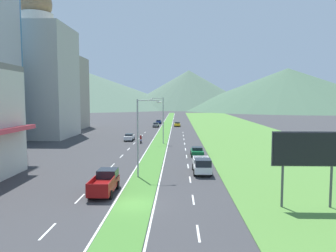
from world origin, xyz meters
name	(u,v)px	position (x,y,z in m)	size (l,w,h in m)	color
ground_plane	(134,204)	(0.00, 0.00, 0.00)	(600.00, 600.00, 0.00)	#38383A
grass_median	(164,132)	(0.00, 60.00, 0.03)	(3.20, 240.00, 0.06)	#477F33
grass_verge_right	(240,132)	(20.60, 60.00, 0.03)	(24.00, 240.00, 0.06)	#518438
lane_dash_left_2	(48,231)	(-5.10, -5.70, 0.01)	(0.16, 2.80, 0.01)	silver
lane_dash_left_3	(80,199)	(-5.10, 1.45, 0.01)	(0.16, 2.80, 0.01)	silver
lane_dash_left_4	(99,179)	(-5.10, 8.60, 0.01)	(0.16, 2.80, 0.01)	silver
lane_dash_left_5	(112,166)	(-5.10, 15.75, 0.01)	(0.16, 2.80, 0.01)	silver
lane_dash_left_6	(122,156)	(-5.10, 22.90, 0.01)	(0.16, 2.80, 0.01)	silver
lane_dash_left_7	(129,149)	(-5.10, 30.05, 0.01)	(0.16, 2.80, 0.01)	silver
lane_dash_left_8	(134,143)	(-5.10, 37.20, 0.01)	(0.16, 2.80, 0.01)	silver
lane_dash_left_9	(138,139)	(-5.10, 44.36, 0.01)	(0.16, 2.80, 0.01)	silver
lane_dash_left_10	(142,135)	(-5.10, 51.51, 0.01)	(0.16, 2.80, 0.01)	silver
lane_dash_left_11	(145,132)	(-5.10, 58.66, 0.01)	(0.16, 2.80, 0.01)	silver
lane_dash_right_2	(198,233)	(5.10, -5.70, 0.01)	(0.16, 2.80, 0.01)	silver
lane_dash_right_3	(193,200)	(5.10, 1.45, 0.01)	(0.16, 2.80, 0.01)	silver
lane_dash_right_4	(190,179)	(5.10, 8.60, 0.01)	(0.16, 2.80, 0.01)	silver
lane_dash_right_5	(188,166)	(5.10, 15.75, 0.01)	(0.16, 2.80, 0.01)	silver
lane_dash_right_6	(187,156)	(5.10, 22.90, 0.01)	(0.16, 2.80, 0.01)	silver
lane_dash_right_7	(185,149)	(5.10, 30.05, 0.01)	(0.16, 2.80, 0.01)	silver
lane_dash_right_8	(185,144)	(5.10, 37.20, 0.01)	(0.16, 2.80, 0.01)	silver
lane_dash_right_9	(184,139)	(5.10, 44.36, 0.01)	(0.16, 2.80, 0.01)	silver
lane_dash_right_10	(183,136)	(5.10, 51.51, 0.01)	(0.16, 2.80, 0.01)	silver
lane_dash_right_11	(183,133)	(5.10, 58.66, 0.01)	(0.16, 2.80, 0.01)	silver
edge_line_median_left	(158,132)	(-1.75, 60.00, 0.01)	(0.16, 240.00, 0.01)	silver
edge_line_median_right	(171,132)	(1.75, 60.00, 0.01)	(0.16, 240.00, 0.01)	silver
domed_building	(38,76)	(-28.83, 47.71, 14.23)	(14.89, 14.89, 34.20)	#B7B2A8
midrise_colored	(63,93)	(-31.32, 70.08, 10.76)	(12.88, 12.88, 21.53)	#9E9384
hill_far_left	(78,89)	(-91.74, 277.53, 18.68)	(212.06, 212.06, 37.36)	#516B56
hill_far_center	(189,90)	(13.64, 267.65, 17.52)	(122.61, 122.61, 35.04)	#516B56
hill_far_right	(287,89)	(92.59, 237.01, 16.89)	(176.96, 176.96, 33.79)	#47664C
street_lamp_near	(140,133)	(-0.53, 9.53, 5.16)	(2.83, 0.37, 8.95)	#99999E
street_lamp_mid	(162,117)	(0.52, 36.98, 5.29)	(2.66, 0.42, 9.24)	#99999E
billboard_roadside	(308,152)	(14.30, -0.43, 4.68)	(5.85, 0.28, 6.34)	#4C4C51
car_0	(156,125)	(-3.31, 75.14, 0.76)	(1.87, 4.26, 1.48)	slate
car_1	(197,151)	(6.77, 23.51, 0.73)	(2.00, 4.17, 1.40)	#0C5128
car_2	(177,124)	(3.55, 77.85, 0.74)	(2.02, 4.20, 1.44)	yellow
car_3	(159,122)	(-3.25, 89.38, 0.74)	(1.91, 4.77, 1.41)	navy
car_4	(129,137)	(-6.77, 41.89, 0.78)	(1.89, 4.49, 1.49)	silver
pickup_truck_0	(105,183)	(-3.25, 3.35, 0.98)	(2.18, 5.40, 2.00)	maroon
pickup_truck_1	(202,165)	(6.64, 11.55, 0.98)	(2.18, 5.40, 2.00)	silver
motorcycle_rider	(141,140)	(-3.78, 37.74, 0.75)	(0.36, 2.00, 1.80)	black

